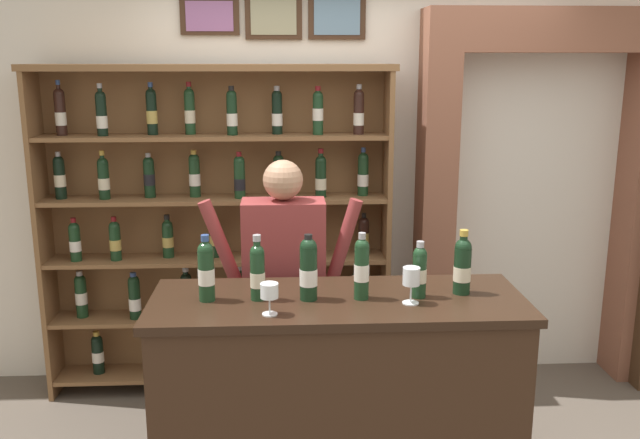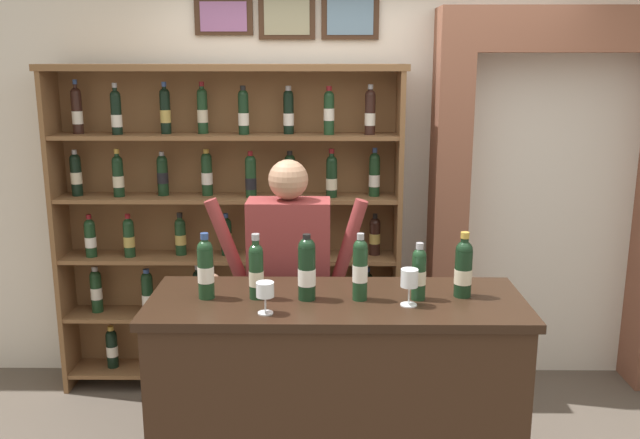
{
  "view_description": "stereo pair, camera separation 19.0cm",
  "coord_description": "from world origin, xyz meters",
  "px_view_note": "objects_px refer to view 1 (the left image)",
  "views": [
    {
      "loc": [
        -0.42,
        -2.94,
        2.09
      ],
      "look_at": [
        -0.26,
        0.11,
        1.38
      ],
      "focal_mm": 38.33,
      "sensor_mm": 36.0,
      "label": 1
    },
    {
      "loc": [
        -0.23,
        -2.94,
        2.09
      ],
      "look_at": [
        -0.26,
        0.11,
        1.38
      ],
      "focal_mm": 38.33,
      "sensor_mm": 36.0,
      "label": 2
    }
  ],
  "objects_px": {
    "tasting_bottle_super_tuscan": "(257,271)",
    "tasting_bottle_vin_santo": "(362,267)",
    "wine_glass_center": "(269,293)",
    "shopkeeper": "(284,273)",
    "tasting_bottle_prosecco": "(206,270)",
    "tasting_bottle_chianti": "(419,270)",
    "tasting_bottle_rosso": "(462,265)",
    "wine_shelf": "(217,223)",
    "tasting_bottle_riserva": "(308,268)",
    "wine_glass_spare": "(411,278)",
    "tasting_counter": "(337,402)"
  },
  "relations": [
    {
      "from": "shopkeeper",
      "to": "tasting_bottle_prosecco",
      "type": "xyz_separation_m",
      "value": [
        -0.35,
        -0.55,
        0.19
      ]
    },
    {
      "from": "shopkeeper",
      "to": "wine_glass_center",
      "type": "height_order",
      "value": "shopkeeper"
    },
    {
      "from": "tasting_bottle_super_tuscan",
      "to": "tasting_bottle_riserva",
      "type": "bearing_deg",
      "value": -2.71
    },
    {
      "from": "tasting_bottle_rosso",
      "to": "wine_shelf",
      "type": "bearing_deg",
      "value": 135.96
    },
    {
      "from": "tasting_bottle_vin_santo",
      "to": "wine_glass_spare",
      "type": "height_order",
      "value": "tasting_bottle_vin_santo"
    },
    {
      "from": "tasting_bottle_rosso",
      "to": "wine_glass_center",
      "type": "height_order",
      "value": "tasting_bottle_rosso"
    },
    {
      "from": "shopkeeper",
      "to": "wine_glass_spare",
      "type": "height_order",
      "value": "shopkeeper"
    },
    {
      "from": "wine_shelf",
      "to": "tasting_bottle_vin_santo",
      "type": "distance_m",
      "value": 1.47
    },
    {
      "from": "wine_shelf",
      "to": "tasting_bottle_riserva",
      "type": "bearing_deg",
      "value": -67.0
    },
    {
      "from": "tasting_bottle_chianti",
      "to": "tasting_bottle_rosso",
      "type": "distance_m",
      "value": 0.21
    },
    {
      "from": "wine_glass_spare",
      "to": "wine_glass_center",
      "type": "relative_size",
      "value": 1.19
    },
    {
      "from": "tasting_bottle_chianti",
      "to": "tasting_bottle_rosso",
      "type": "xyz_separation_m",
      "value": [
        0.21,
        0.04,
        0.01
      ]
    },
    {
      "from": "tasting_counter",
      "to": "shopkeeper",
      "type": "xyz_separation_m",
      "value": [
        -0.25,
        0.55,
        0.47
      ]
    },
    {
      "from": "tasting_bottle_rosso",
      "to": "shopkeeper",
      "type": "bearing_deg",
      "value": 148.09
    },
    {
      "from": "tasting_bottle_rosso",
      "to": "wine_glass_spare",
      "type": "bearing_deg",
      "value": -154.84
    },
    {
      "from": "tasting_counter",
      "to": "shopkeeper",
      "type": "height_order",
      "value": "shopkeeper"
    },
    {
      "from": "tasting_bottle_prosecco",
      "to": "wine_glass_center",
      "type": "relative_size",
      "value": 2.18
    },
    {
      "from": "tasting_bottle_riserva",
      "to": "tasting_bottle_rosso",
      "type": "height_order",
      "value": "same"
    },
    {
      "from": "tasting_bottle_riserva",
      "to": "wine_glass_spare",
      "type": "bearing_deg",
      "value": -9.53
    },
    {
      "from": "tasting_bottle_riserva",
      "to": "tasting_bottle_chianti",
      "type": "xyz_separation_m",
      "value": [
        0.5,
        0.0,
        -0.02
      ]
    },
    {
      "from": "wine_shelf",
      "to": "tasting_bottle_chianti",
      "type": "relative_size",
      "value": 8.28
    },
    {
      "from": "wine_shelf",
      "to": "tasting_bottle_prosecco",
      "type": "height_order",
      "value": "wine_shelf"
    },
    {
      "from": "tasting_bottle_super_tuscan",
      "to": "tasting_bottle_vin_santo",
      "type": "xyz_separation_m",
      "value": [
        0.47,
        -0.01,
        0.01
      ]
    },
    {
      "from": "tasting_bottle_super_tuscan",
      "to": "tasting_bottle_vin_santo",
      "type": "distance_m",
      "value": 0.47
    },
    {
      "from": "wine_shelf",
      "to": "shopkeeper",
      "type": "xyz_separation_m",
      "value": [
        0.42,
        -0.69,
        -0.11
      ]
    },
    {
      "from": "tasting_bottle_super_tuscan",
      "to": "tasting_bottle_vin_santo",
      "type": "height_order",
      "value": "tasting_bottle_vin_santo"
    },
    {
      "from": "tasting_counter",
      "to": "tasting_bottle_rosso",
      "type": "relative_size",
      "value": 5.65
    },
    {
      "from": "tasting_bottle_chianti",
      "to": "wine_glass_spare",
      "type": "bearing_deg",
      "value": -123.07
    },
    {
      "from": "tasting_bottle_riserva",
      "to": "wine_glass_spare",
      "type": "xyz_separation_m",
      "value": [
        0.45,
        -0.08,
        -0.03
      ]
    },
    {
      "from": "tasting_bottle_rosso",
      "to": "wine_glass_spare",
      "type": "xyz_separation_m",
      "value": [
        -0.26,
        -0.12,
        -0.02
      ]
    },
    {
      "from": "wine_shelf",
      "to": "wine_glass_spare",
      "type": "bearing_deg",
      "value": -53.42
    },
    {
      "from": "wine_glass_center",
      "to": "shopkeeper",
      "type": "bearing_deg",
      "value": 85.33
    },
    {
      "from": "wine_glass_spare",
      "to": "tasting_counter",
      "type": "bearing_deg",
      "value": 164.92
    },
    {
      "from": "tasting_bottle_chianti",
      "to": "tasting_bottle_rosso",
      "type": "height_order",
      "value": "tasting_bottle_rosso"
    },
    {
      "from": "tasting_bottle_vin_santo",
      "to": "tasting_bottle_rosso",
      "type": "bearing_deg",
      "value": 5.9
    },
    {
      "from": "tasting_bottle_chianti",
      "to": "wine_glass_spare",
      "type": "distance_m",
      "value": 0.1
    },
    {
      "from": "tasting_bottle_riserva",
      "to": "wine_glass_center",
      "type": "bearing_deg",
      "value": -133.48
    },
    {
      "from": "tasting_bottle_riserva",
      "to": "wine_glass_center",
      "type": "distance_m",
      "value": 0.25
    },
    {
      "from": "tasting_bottle_prosecco",
      "to": "tasting_bottle_chianti",
      "type": "xyz_separation_m",
      "value": [
        0.96,
        -0.01,
        -0.02
      ]
    },
    {
      "from": "tasting_bottle_vin_santo",
      "to": "wine_glass_center",
      "type": "distance_m",
      "value": 0.45
    },
    {
      "from": "shopkeeper",
      "to": "tasting_bottle_super_tuscan",
      "type": "relative_size",
      "value": 5.27
    },
    {
      "from": "shopkeeper",
      "to": "tasting_bottle_prosecco",
      "type": "distance_m",
      "value": 0.68
    },
    {
      "from": "tasting_bottle_super_tuscan",
      "to": "tasting_bottle_rosso",
      "type": "bearing_deg",
      "value": 2.14
    },
    {
      "from": "wine_glass_center",
      "to": "tasting_bottle_vin_santo",
      "type": "bearing_deg",
      "value": 23.47
    },
    {
      "from": "tasting_bottle_riserva",
      "to": "wine_glass_spare",
      "type": "distance_m",
      "value": 0.46
    },
    {
      "from": "tasting_bottle_vin_santo",
      "to": "shopkeeper",
      "type": "bearing_deg",
      "value": 122.0
    },
    {
      "from": "tasting_counter",
      "to": "wine_glass_center",
      "type": "distance_m",
      "value": 0.71
    },
    {
      "from": "wine_shelf",
      "to": "tasting_bottle_super_tuscan",
      "type": "relative_size",
      "value": 7.25
    },
    {
      "from": "wine_glass_spare",
      "to": "tasting_bottle_chianti",
      "type": "bearing_deg",
      "value": 56.93
    },
    {
      "from": "shopkeeper",
      "to": "tasting_bottle_chianti",
      "type": "relative_size",
      "value": 6.02
    }
  ]
}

